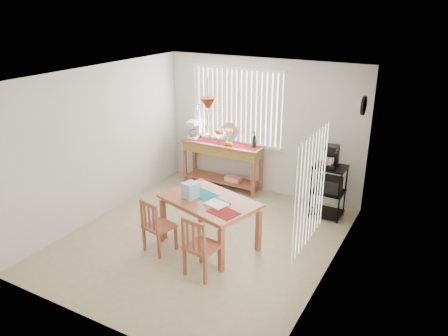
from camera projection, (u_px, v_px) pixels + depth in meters
The scene contains 10 objects.
ground at pixel (202, 239), 7.00m from camera, with size 4.00×4.50×0.01m, color tan.
room_shell at pixel (201, 138), 6.40m from camera, with size 4.20×4.70×2.70m.
sideboard at pixel (223, 154), 8.70m from camera, with size 1.66×0.47×0.93m.
sideboard_items at pixel (211, 134), 8.70m from camera, with size 1.57×0.39×0.71m.
wire_cart at pixel (328, 186), 7.55m from camera, with size 0.55×0.44×0.94m.
cart_items at pixel (331, 156), 7.36m from camera, with size 0.22×0.26×0.39m.
dining_table at pixel (209, 205), 6.62m from camera, with size 1.62×1.27×0.76m.
table_items at pixel (197, 194), 6.56m from camera, with size 1.07×0.79×0.24m.
chair_left at pixel (157, 226), 6.52m from camera, with size 0.47×0.47×0.86m.
chair_right at pixel (201, 247), 5.93m from camera, with size 0.47×0.47×0.90m.
Camera 1 is at (3.26, -5.18, 3.59)m, focal length 35.00 mm.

